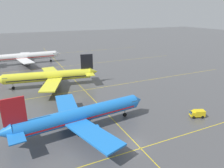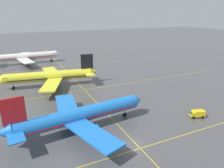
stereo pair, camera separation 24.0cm
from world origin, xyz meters
The scene contains 6 objects.
ground_plane centered at (0.00, 0.00, 0.00)m, with size 600.00×600.00×0.00m, color #4C4C4F.
airliner_front_gate centered at (-9.81, 11.40, 4.12)m, with size 38.82×33.33×12.06m.
airliner_second_row centered at (-10.96, 48.88, 4.24)m, with size 39.86×33.98×12.42m.
airliner_third_row centered at (-17.51, 94.60, 4.29)m, with size 40.29×34.90×12.57m.
taxiway_markings centered at (0.00, 58.77, 0.00)m, with size 145.89×178.26×0.01m.
service_truck_red_van centered at (22.74, 3.53, 1.18)m, with size 4.49×3.28×2.10m.
Camera 2 is at (-22.37, -34.98, 28.99)m, focal length 33.44 mm.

